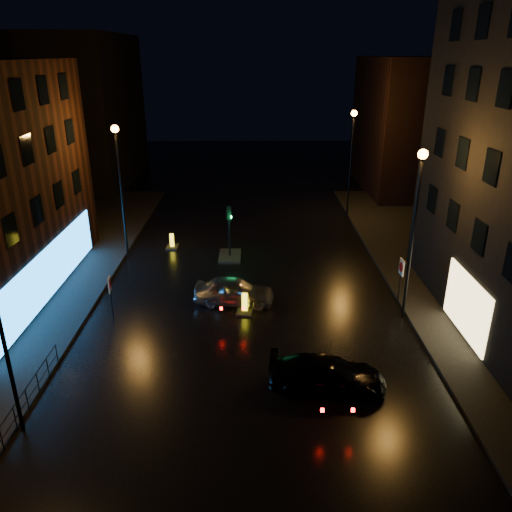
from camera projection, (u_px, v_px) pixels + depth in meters
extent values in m
plane|color=black|center=(246.00, 393.00, 19.42)|extent=(120.00, 120.00, 0.00)
cube|color=black|center=(507.00, 297.00, 26.89)|extent=(12.00, 44.00, 0.15)
cube|color=black|center=(87.00, 111.00, 49.07)|extent=(8.00, 16.00, 14.00)
cube|color=black|center=(409.00, 125.00, 46.88)|extent=(8.00, 14.00, 12.00)
cylinder|color=black|center=(1.00, 331.00, 16.00)|extent=(0.14, 0.14, 8.00)
cylinder|color=black|center=(122.00, 197.00, 30.82)|extent=(0.14, 0.14, 8.00)
cylinder|color=black|center=(115.00, 131.00, 29.30)|extent=(0.20, 0.20, 0.25)
sphere|color=orange|center=(115.00, 129.00, 29.25)|extent=(0.44, 0.44, 0.44)
cylinder|color=black|center=(412.00, 242.00, 23.51)|extent=(0.14, 0.14, 8.00)
cylinder|color=black|center=(423.00, 158.00, 22.00)|extent=(0.20, 0.20, 0.25)
sphere|color=orange|center=(423.00, 154.00, 21.94)|extent=(0.44, 0.44, 0.44)
cylinder|color=black|center=(350.00, 169.00, 38.33)|extent=(0.14, 0.14, 8.00)
cylinder|color=black|center=(354.00, 115.00, 36.81)|extent=(0.20, 0.20, 0.25)
sphere|color=orange|center=(354.00, 113.00, 36.76)|extent=(0.44, 0.44, 0.44)
cube|color=black|center=(230.00, 256.00, 32.35)|extent=(1.40, 2.40, 0.12)
cylinder|color=black|center=(229.00, 237.00, 31.84)|extent=(0.12, 0.12, 2.80)
cube|color=black|center=(229.00, 213.00, 31.24)|extent=(0.28, 0.22, 0.90)
cylinder|color=#0CFF59|center=(231.00, 217.00, 31.34)|extent=(0.05, 0.18, 0.18)
cylinder|color=black|center=(25.00, 390.00, 18.07)|extent=(0.05, 6.00, 0.05)
cylinder|color=black|center=(27.00, 400.00, 18.25)|extent=(0.04, 6.00, 0.04)
cylinder|color=black|center=(27.00, 400.00, 18.25)|extent=(0.04, 0.04, 1.00)
cylinder|color=black|center=(57.00, 354.00, 21.03)|extent=(0.04, 0.04, 1.00)
imported|color=#A6A8AD|center=(234.00, 291.00, 26.14)|extent=(4.31, 2.10, 1.41)
imported|color=black|center=(327.00, 375.00, 19.43)|extent=(4.72, 2.31, 1.32)
cube|color=black|center=(245.00, 311.00, 25.50)|extent=(0.92, 1.26, 0.10)
cube|color=yellow|center=(245.00, 302.00, 25.32)|extent=(0.29, 0.21, 0.98)
cube|color=black|center=(245.00, 302.00, 25.32)|extent=(0.29, 0.06, 0.59)
cube|color=black|center=(172.00, 247.00, 33.92)|extent=(0.79, 1.15, 0.09)
cube|color=yellow|center=(172.00, 240.00, 33.74)|extent=(0.27, 0.18, 0.94)
cube|color=black|center=(172.00, 240.00, 33.74)|extent=(0.28, 0.03, 0.56)
cylinder|color=black|center=(111.00, 299.00, 24.40)|extent=(0.06, 0.06, 2.19)
cube|color=silver|center=(109.00, 285.00, 24.10)|extent=(0.11, 0.55, 0.75)
cylinder|color=#B20C0C|center=(110.00, 285.00, 24.10)|extent=(0.07, 0.44, 0.44)
cylinder|color=black|center=(400.00, 283.00, 25.79)|extent=(0.07, 0.07, 2.48)
cube|color=silver|center=(402.00, 267.00, 25.45)|extent=(0.08, 0.62, 0.85)
cylinder|color=#B20C0C|center=(401.00, 267.00, 25.45)|extent=(0.04, 0.50, 0.50)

